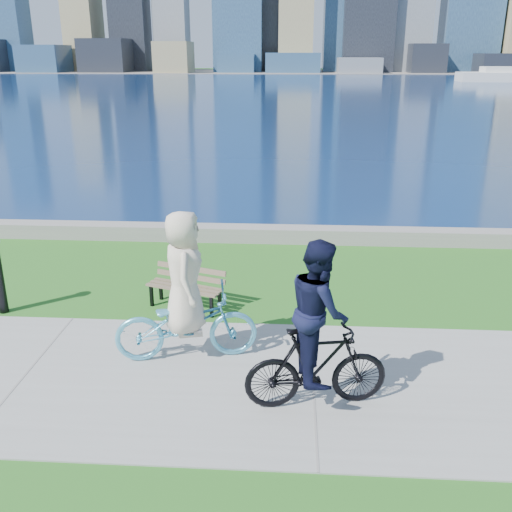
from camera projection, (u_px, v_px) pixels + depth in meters
The scene contains 8 objects.
ground at pixel (313, 384), 7.74m from camera, with size 320.00×320.00×0.00m, color #205D18.
concrete_path at pixel (313, 384), 7.73m from camera, with size 80.00×3.50×0.02m, color gray.
seawall at pixel (305, 235), 13.50m from camera, with size 90.00×0.50×0.35m, color gray.
bay_water at pixel (297, 86), 75.37m from camera, with size 320.00×131.00×0.01m, color #0B224B.
far_shore at pixel (296, 72), 129.84m from camera, with size 320.00×30.00×0.12m, color slate.
park_bench at pixel (187, 284), 9.97m from camera, with size 1.44×0.89×0.70m.
cyclist_woman at pixel (185, 306), 8.13m from camera, with size 1.10×2.15×2.22m.
cyclist_man at pixel (317, 340), 6.96m from camera, with size 0.84×1.87×2.21m.
Camera 1 is at (-0.35, -6.73, 4.26)m, focal length 40.00 mm.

